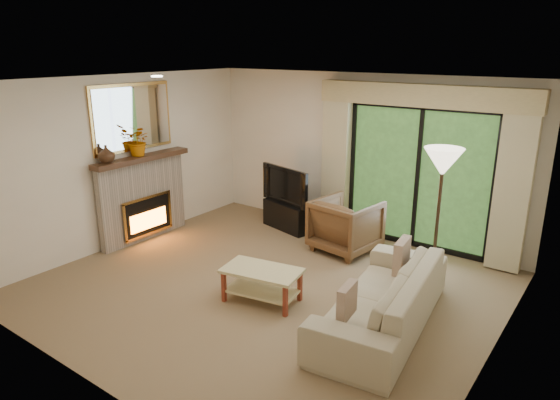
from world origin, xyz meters
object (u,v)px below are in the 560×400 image
Objects in this scene: sofa at (382,297)px; armchair at (346,225)px; coffee_table at (262,285)px; media_console at (289,215)px.

armchair is at bearing -147.45° from sofa.
armchair is 0.38× the size of sofa.
sofa is 1.46m from coffee_table.
armchair is 2.14m from sofa.
media_console is at bearing -5.02° from armchair.
armchair reaches higher than media_console.
media_console is at bearing -133.73° from sofa.
coffee_table is at bearing -48.43° from media_console.
armchair reaches higher than coffee_table.
media_console reaches higher than coffee_table.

